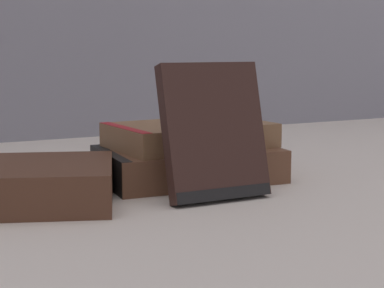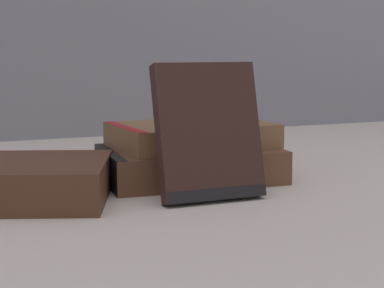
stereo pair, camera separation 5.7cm
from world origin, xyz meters
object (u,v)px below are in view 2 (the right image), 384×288
(book_flat_top, at_px, (188,135))
(pocket_watch, at_px, (213,122))
(reading_glasses, at_px, (92,166))
(book_leaning_front, at_px, (209,137))
(book_flat_bottom, at_px, (185,164))

(book_flat_top, height_order, pocket_watch, pocket_watch)
(reading_glasses, bearing_deg, book_flat_top, -51.22)
(book_flat_top, xyz_separation_m, reading_glasses, (-0.09, 0.12, -0.05))
(book_flat_top, relative_size, reading_glasses, 1.89)
(book_leaning_front, distance_m, reading_glasses, 0.24)
(book_flat_bottom, relative_size, book_flat_top, 1.11)
(book_flat_top, bearing_deg, reading_glasses, 122.96)
(book_leaning_front, bearing_deg, reading_glasses, 107.39)
(reading_glasses, bearing_deg, book_flat_bottom, -54.34)
(book_flat_bottom, distance_m, book_leaning_front, 0.11)
(book_flat_bottom, height_order, pocket_watch, pocket_watch)
(book_leaning_front, relative_size, reading_glasses, 1.41)
(book_leaning_front, distance_m, pocket_watch, 0.09)
(book_flat_bottom, distance_m, reading_glasses, 0.15)
(book_flat_top, height_order, reading_glasses, book_flat_top)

